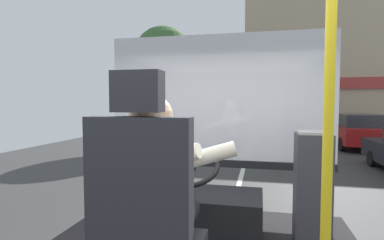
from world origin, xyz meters
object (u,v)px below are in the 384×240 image
object	(u,v)px
bus_driver	(156,188)
fare_box	(312,190)
steering_console	(198,213)
driver_seat	(148,232)
parked_car_red	(359,130)
handrail_pole	(328,150)

from	to	relation	value
bus_driver	fare_box	size ratio (longest dim) A/B	0.84
steering_console	driver_seat	bearing A→B (deg)	-90.00
steering_console	fare_box	xyz separation A→B (m)	(0.94, 0.02, 0.26)
bus_driver	fare_box	bearing A→B (deg)	50.24
bus_driver	parked_car_red	world-z (taller)	bus_driver
driver_seat	parked_car_red	xyz separation A→B (m)	(4.55, 12.52, -0.56)
steering_console	handrail_pole	bearing A→B (deg)	-56.18
driver_seat	bus_driver	bearing A→B (deg)	90.00
handrail_pole	parked_car_red	world-z (taller)	handrail_pole
steering_console	handrail_pole	xyz separation A→B (m)	(0.80, -1.20, 0.78)
handrail_pole	steering_console	bearing A→B (deg)	123.82
steering_console	parked_car_red	size ratio (longest dim) A/B	0.28
bus_driver	fare_box	world-z (taller)	bus_driver
driver_seat	bus_driver	size ratio (longest dim) A/B	1.65
driver_seat	fare_box	distance (m)	1.57
bus_driver	steering_console	xyz separation A→B (m)	(-0.00, 1.11, -0.53)
steering_console	bus_driver	bearing A→B (deg)	-90.00
bus_driver	fare_box	distance (m)	1.50
driver_seat	parked_car_red	bearing A→B (deg)	70.05
handrail_pole	fare_box	xyz separation A→B (m)	(0.14, 1.22, -0.52)
parked_car_red	handrail_pole	bearing A→B (deg)	-106.68
driver_seat	parked_car_red	world-z (taller)	driver_seat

